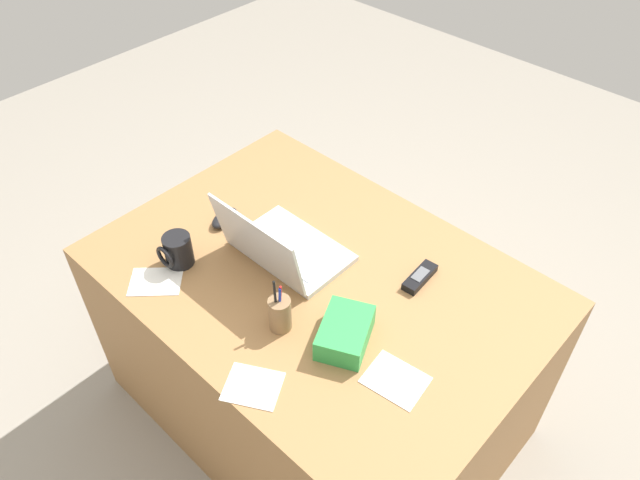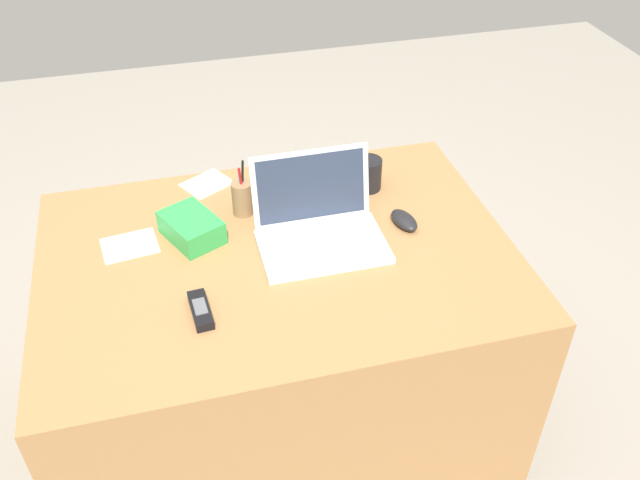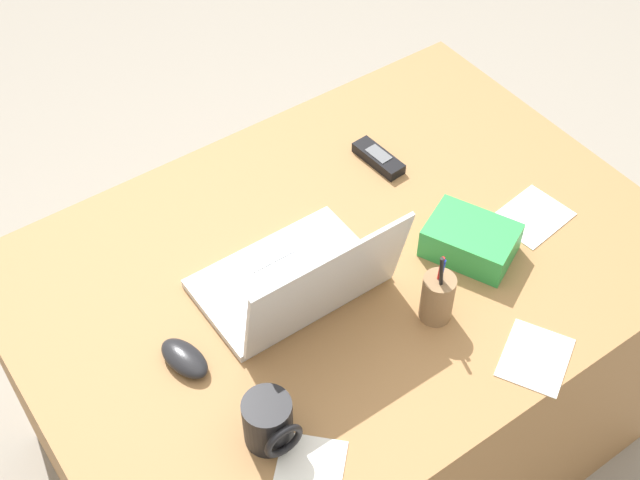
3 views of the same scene
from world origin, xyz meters
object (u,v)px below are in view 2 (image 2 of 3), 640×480
Objects in this scene: laptop at (319,227)px; snack_bag at (191,228)px; pen_holder at (242,197)px; cordless_phone at (201,310)px; computer_mouse at (404,220)px; coffee_mug_white at (368,173)px.

laptop is 0.36m from snack_bag.
laptop is 0.26m from pen_holder.
snack_bag is at bearing 87.44° from cordless_phone.
laptop reaches higher than pen_holder.
laptop is at bearing -44.96° from pen_holder.
computer_mouse is 0.48m from pen_holder.
cordless_phone is 0.44m from pen_holder.
snack_bag is (-0.60, 0.09, 0.02)m from computer_mouse.
computer_mouse is at bearing -21.84° from pen_holder.
coffee_mug_white is 0.75× the size of cordless_phone.
computer_mouse reaches higher than cordless_phone.
coffee_mug_white is 0.40m from pen_holder.
laptop reaches higher than snack_bag.
computer_mouse is 0.65m from cordless_phone.
pen_holder is 0.18m from snack_bag.
pen_holder reaches higher than computer_mouse.
computer_mouse is 0.63× the size of snack_bag.
coffee_mug_white is 0.72m from cordless_phone.
laptop is 2.01× the size of snack_bag.
cordless_phone is 0.76× the size of pen_holder.
computer_mouse is 1.08× the size of coffee_mug_white.
laptop is at bearing 30.90° from cordless_phone.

